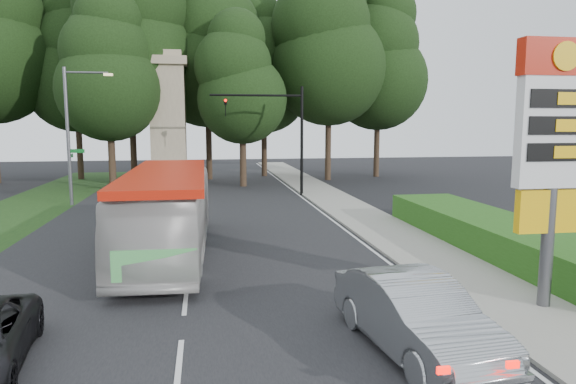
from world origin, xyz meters
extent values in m
plane|color=black|center=(0.00, 0.00, 0.00)|extent=(120.00, 120.00, 0.00)
cube|color=black|center=(0.00, 12.00, 0.01)|extent=(14.00, 80.00, 0.02)
cube|color=gray|center=(8.50, 12.00, 0.06)|extent=(3.00, 80.00, 0.12)
cube|color=#193814|center=(-9.50, 18.00, 0.01)|extent=(5.00, 50.00, 0.02)
cube|color=#235216|center=(11.50, 8.00, 0.60)|extent=(3.00, 14.00, 1.20)
cylinder|color=#59595E|center=(9.20, 2.00, 1.60)|extent=(0.32, 0.32, 3.20)
cube|color=#EAAF0C|center=(9.20, 2.00, 2.60)|extent=(1.80, 0.25, 1.10)
cube|color=silver|center=(9.20, 2.00, 4.60)|extent=(2.00, 0.35, 2.80)
cube|color=#B61A09|center=(9.20, 2.00, 6.40)|extent=(2.10, 0.40, 0.90)
cylinder|color=#EAAF0C|center=(9.20, 1.78, 6.40)|extent=(0.70, 0.05, 0.70)
cube|color=black|center=(9.20, 1.81, 5.40)|extent=(1.70, 0.04, 0.45)
cube|color=black|center=(9.20, 1.81, 4.75)|extent=(1.70, 0.04, 0.45)
cube|color=black|center=(9.20, 1.81, 4.10)|extent=(1.70, 0.04, 0.45)
cylinder|color=black|center=(7.00, 24.00, 3.60)|extent=(0.20, 0.20, 7.20)
cylinder|color=black|center=(4.00, 24.00, 6.60)|extent=(6.00, 0.14, 0.14)
imported|color=black|center=(2.00, 24.00, 6.35)|extent=(0.18, 0.22, 1.10)
sphere|color=#FF0C05|center=(2.00, 23.85, 6.25)|extent=(0.18, 0.18, 0.18)
cylinder|color=#59595E|center=(-7.20, 22.00, 4.00)|extent=(0.20, 0.20, 8.00)
cylinder|color=#59595E|center=(-6.00, 22.00, 7.70)|extent=(2.40, 0.12, 0.12)
cube|color=#FFE599|center=(-4.80, 22.00, 7.60)|extent=(0.50, 0.22, 0.14)
cube|color=#0C591E|center=(-6.75, 22.00, 3.20)|extent=(0.85, 0.04, 0.22)
cube|color=#0C591E|center=(-7.20, 22.45, 2.90)|extent=(0.04, 0.85, 0.22)
cube|color=gray|center=(-2.00, 30.00, 4.50)|extent=(2.50, 2.50, 9.00)
cube|color=gray|center=(-2.00, 30.00, 9.30)|extent=(3.00, 3.00, 0.60)
cube|color=gray|center=(-2.00, 30.00, 9.80)|extent=(2.20, 2.20, 0.50)
cylinder|color=#2D2116|center=(-10.00, 37.00, 2.70)|extent=(0.50, 0.50, 5.40)
sphere|color=black|center=(-10.00, 37.00, 8.25)|extent=(8.40, 8.40, 8.40)
sphere|color=black|center=(-10.00, 37.00, 11.25)|extent=(7.20, 7.20, 7.20)
sphere|color=black|center=(-10.00, 37.00, 13.80)|extent=(5.40, 5.40, 5.40)
cylinder|color=#2D2116|center=(-5.00, 33.00, 3.24)|extent=(0.50, 0.50, 6.48)
sphere|color=black|center=(-5.00, 33.00, 9.90)|extent=(10.08, 10.08, 10.08)
sphere|color=black|center=(-5.00, 33.00, 13.50)|extent=(8.64, 8.64, 8.64)
cylinder|color=#2D2116|center=(1.00, 35.00, 2.97)|extent=(0.50, 0.50, 5.94)
sphere|color=black|center=(1.00, 35.00, 9.08)|extent=(9.24, 9.24, 9.24)
sphere|color=black|center=(1.00, 35.00, 12.38)|extent=(7.92, 7.92, 7.92)
cylinder|color=#2D2116|center=(6.00, 37.00, 2.61)|extent=(0.50, 0.50, 5.22)
sphere|color=black|center=(6.00, 37.00, 7.97)|extent=(8.12, 8.12, 8.12)
sphere|color=black|center=(6.00, 37.00, 10.88)|extent=(6.96, 6.96, 6.96)
sphere|color=black|center=(6.00, 37.00, 13.34)|extent=(5.22, 5.22, 5.22)
cylinder|color=#2D2116|center=(11.00, 33.00, 3.06)|extent=(0.50, 0.50, 6.12)
sphere|color=black|center=(11.00, 33.00, 9.35)|extent=(9.52, 9.52, 9.52)
sphere|color=black|center=(11.00, 33.00, 12.75)|extent=(8.16, 8.16, 8.16)
cylinder|color=#2D2116|center=(16.00, 35.00, 2.79)|extent=(0.50, 0.50, 5.58)
sphere|color=black|center=(16.00, 35.00, 8.53)|extent=(8.68, 8.68, 8.68)
sphere|color=black|center=(16.00, 35.00, 11.62)|extent=(7.44, 7.44, 7.44)
sphere|color=black|center=(16.00, 35.00, 14.26)|extent=(5.58, 5.58, 5.58)
cylinder|color=#2D2116|center=(-6.00, 29.00, 2.34)|extent=(0.50, 0.50, 4.68)
sphere|color=black|center=(-6.00, 29.00, 7.15)|extent=(7.28, 7.28, 7.28)
sphere|color=black|center=(-6.00, 29.00, 9.75)|extent=(6.24, 6.24, 6.24)
sphere|color=black|center=(-6.00, 29.00, 11.96)|extent=(4.68, 4.68, 4.68)
cylinder|color=#2D2116|center=(3.50, 29.50, 2.16)|extent=(0.50, 0.50, 4.32)
sphere|color=black|center=(3.50, 29.50, 6.60)|extent=(6.72, 6.72, 6.72)
sphere|color=black|center=(3.50, 29.50, 9.00)|extent=(5.76, 5.76, 5.76)
sphere|color=black|center=(3.50, 29.50, 11.04)|extent=(4.32, 4.32, 4.32)
imported|color=beige|center=(-0.76, 9.34, 1.55)|extent=(2.96, 11.21, 3.10)
imported|color=#A2A6AA|center=(4.89, 0.17, 0.81)|extent=(2.33, 5.11, 1.62)
camera|label=1|loc=(0.59, -9.57, 4.80)|focal=32.00mm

